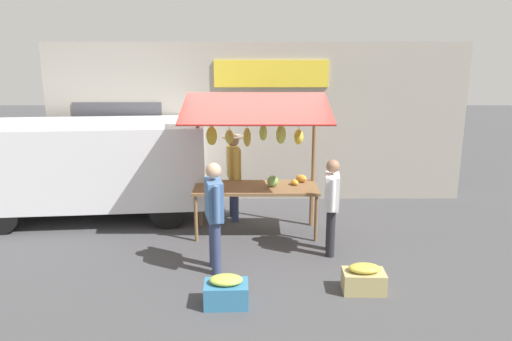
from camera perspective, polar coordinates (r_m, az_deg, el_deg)
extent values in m
plane|color=#424244|center=(9.09, 0.00, -7.20)|extent=(40.00, 40.00, 0.00)
cube|color=#9E998E|center=(10.79, -0.01, 5.58)|extent=(9.00, 0.25, 3.40)
cube|color=yellow|center=(10.54, 1.77, 11.11)|extent=(2.40, 0.06, 0.56)
cube|color=#47474C|center=(11.16, -15.43, 2.23)|extent=(1.90, 0.04, 2.10)
cube|color=brown|center=(8.81, 0.00, -2.01)|extent=(2.20, 0.90, 0.05)
cylinder|color=brown|center=(8.64, -6.95, -5.52)|extent=(0.06, 0.06, 0.83)
cylinder|color=brown|center=(8.64, 6.94, -5.52)|extent=(0.06, 0.06, 0.83)
cylinder|color=brown|center=(9.37, -6.39, -3.92)|extent=(0.06, 0.06, 0.83)
cylinder|color=brown|center=(9.37, 6.38, -3.92)|extent=(0.06, 0.06, 0.83)
cylinder|color=brown|center=(9.18, -6.64, 0.61)|extent=(0.07, 0.07, 2.35)
cylinder|color=brown|center=(9.18, 6.63, 0.62)|extent=(0.07, 0.07, 2.35)
cylinder|color=brown|center=(8.94, 0.00, 6.71)|extent=(2.12, 0.06, 0.06)
cube|color=#B72D28|center=(8.38, 0.00, 7.23)|extent=(2.50, 1.46, 0.39)
cylinder|color=brown|center=(8.98, 4.98, 5.72)|extent=(0.01, 0.01, 0.30)
ellipsoid|color=yellow|center=(9.02, 4.94, 3.89)|extent=(0.21, 0.24, 0.28)
cylinder|color=brown|center=(8.94, 2.93, 5.99)|extent=(0.01, 0.01, 0.22)
ellipsoid|color=#B2CC4C|center=(8.98, 2.90, 4.19)|extent=(0.26, 0.27, 0.35)
cylinder|color=brown|center=(8.93, 0.85, 6.03)|extent=(0.01, 0.01, 0.21)
ellipsoid|color=#B2CC4C|center=(8.97, 0.85, 4.42)|extent=(0.18, 0.21, 0.30)
cylinder|color=brown|center=(8.97, -1.04, 5.84)|extent=(0.01, 0.01, 0.28)
ellipsoid|color=gold|center=(9.02, -1.03, 3.86)|extent=(0.20, 0.21, 0.35)
cylinder|color=brown|center=(8.92, -3.11, 5.70)|extent=(0.01, 0.01, 0.30)
ellipsoid|color=gold|center=(8.97, -3.09, 3.93)|extent=(0.16, 0.20, 0.26)
cylinder|color=brown|center=(8.95, -5.17, 5.89)|extent=(0.01, 0.01, 0.24)
ellipsoid|color=yellow|center=(9.00, -5.13, 4.03)|extent=(0.20, 0.16, 0.35)
ellipsoid|color=gold|center=(8.92, 4.49, -1.37)|extent=(0.17, 0.21, 0.10)
sphere|color=#729E4C|center=(8.78, 1.96, -1.24)|extent=(0.20, 0.20, 0.20)
ellipsoid|color=orange|center=(9.11, 5.25, -0.91)|extent=(0.26, 0.24, 0.14)
cylinder|color=navy|center=(9.80, -2.67, -3.01)|extent=(0.14, 0.14, 0.84)
cylinder|color=navy|center=(9.54, -2.44, -3.50)|extent=(0.14, 0.14, 0.84)
cube|color=gold|center=(9.48, -2.60, 0.88)|extent=(0.31, 0.54, 0.59)
cylinder|color=gold|center=(9.77, -2.85, 1.43)|extent=(0.09, 0.09, 0.55)
cylinder|color=gold|center=(9.17, -2.34, 0.58)|extent=(0.09, 0.09, 0.55)
sphere|color=#A87A5B|center=(9.39, -2.63, 3.51)|extent=(0.23, 0.23, 0.23)
cylinder|color=beige|center=(9.37, -2.64, 3.92)|extent=(0.44, 0.44, 0.02)
cylinder|color=navy|center=(7.40, -4.62, -8.90)|extent=(0.14, 0.14, 0.83)
cylinder|color=navy|center=(7.66, -4.91, -8.11)|extent=(0.14, 0.14, 0.83)
cube|color=#476B9E|center=(7.29, -4.88, -3.34)|extent=(0.32, 0.54, 0.59)
cylinder|color=#476B9E|center=(6.99, -4.54, -3.91)|extent=(0.09, 0.09, 0.54)
cylinder|color=#476B9E|center=(7.58, -5.20, -2.48)|extent=(0.09, 0.09, 0.54)
sphere|color=tan|center=(7.17, -4.95, 0.00)|extent=(0.23, 0.23, 0.23)
cylinder|color=#232328|center=(8.08, 8.61, -7.20)|extent=(0.14, 0.14, 0.78)
cylinder|color=#232328|center=(8.32, 8.57, -6.55)|extent=(0.14, 0.14, 0.78)
cube|color=silver|center=(7.98, 8.77, -2.40)|extent=(0.28, 0.50, 0.55)
cylinder|color=silver|center=(7.69, 8.82, -2.86)|extent=(0.09, 0.09, 0.51)
cylinder|color=silver|center=(8.26, 8.73, -1.67)|extent=(0.09, 0.09, 0.51)
sphere|color=#8C664C|center=(7.88, 8.88, 0.49)|extent=(0.21, 0.21, 0.21)
cube|color=silver|center=(10.18, -18.43, 0.92)|extent=(4.56, 2.26, 1.55)
cube|color=black|center=(10.50, -25.58, 2.20)|extent=(1.57, 1.94, 0.68)
cylinder|color=black|center=(10.07, -27.46, -4.71)|extent=(0.67, 0.24, 0.66)
cylinder|color=black|center=(11.56, -24.49, -2.08)|extent=(0.67, 0.24, 0.66)
cylinder|color=black|center=(9.36, -10.18, -4.63)|extent=(0.67, 0.24, 0.66)
cylinder|color=black|center=(10.95, -9.52, -1.83)|extent=(0.67, 0.24, 0.66)
cube|color=teal|center=(6.68, -3.45, -14.05)|extent=(0.59, 0.42, 0.31)
ellipsoid|color=#B2CC4C|center=(6.59, -3.48, -12.48)|extent=(0.44, 0.30, 0.12)
cube|color=tan|center=(7.16, 12.32, -12.40)|extent=(0.59, 0.39, 0.30)
ellipsoid|color=gold|center=(7.07, 12.41, -10.96)|extent=(0.44, 0.28, 0.12)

